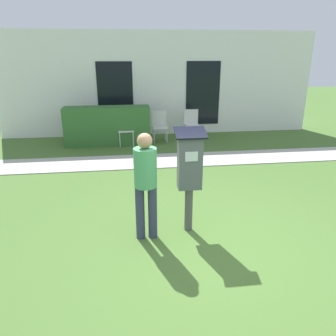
{
  "coord_description": "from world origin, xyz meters",
  "views": [
    {
      "loc": [
        -1.11,
        -3.87,
        2.61
      ],
      "look_at": [
        -0.55,
        0.43,
        1.05
      ],
      "focal_mm": 35.0,
      "sensor_mm": 36.0,
      "label": 1
    }
  ],
  "objects_px": {
    "outdoor_chair_left": "(126,126)",
    "outdoor_chair_right": "(192,122)",
    "parking_meter": "(190,168)",
    "outdoor_chair_middle": "(160,124)",
    "person_standing": "(146,179)"
  },
  "relations": [
    {
      "from": "outdoor_chair_middle",
      "to": "outdoor_chair_right",
      "type": "relative_size",
      "value": 1.0
    },
    {
      "from": "outdoor_chair_right",
      "to": "outdoor_chair_left",
      "type": "bearing_deg",
      "value": 175.46
    },
    {
      "from": "parking_meter",
      "to": "outdoor_chair_left",
      "type": "distance_m",
      "value": 5.16
    },
    {
      "from": "parking_meter",
      "to": "person_standing",
      "type": "height_order",
      "value": "parking_meter"
    },
    {
      "from": "outdoor_chair_left",
      "to": "outdoor_chair_right",
      "type": "relative_size",
      "value": 1.0
    },
    {
      "from": "parking_meter",
      "to": "outdoor_chair_middle",
      "type": "height_order",
      "value": "parking_meter"
    },
    {
      "from": "parking_meter",
      "to": "outdoor_chair_right",
      "type": "relative_size",
      "value": 1.77
    },
    {
      "from": "parking_meter",
      "to": "outdoor_chair_left",
      "type": "xyz_separation_m",
      "value": [
        -0.89,
        5.06,
        -0.49
      ]
    },
    {
      "from": "parking_meter",
      "to": "person_standing",
      "type": "distance_m",
      "value": 0.67
    },
    {
      "from": "outdoor_chair_left",
      "to": "outdoor_chair_right",
      "type": "distance_m",
      "value": 2.06
    },
    {
      "from": "parking_meter",
      "to": "outdoor_chair_right",
      "type": "xyz_separation_m",
      "value": [
        1.13,
        5.46,
        -0.49
      ]
    },
    {
      "from": "parking_meter",
      "to": "outdoor_chair_middle",
      "type": "distance_m",
      "value": 5.36
    },
    {
      "from": "outdoor_chair_left",
      "to": "outdoor_chair_middle",
      "type": "bearing_deg",
      "value": 35.84
    },
    {
      "from": "outdoor_chair_right",
      "to": "outdoor_chair_middle",
      "type": "bearing_deg",
      "value": 171.28
    },
    {
      "from": "outdoor_chair_left",
      "to": "outdoor_chair_right",
      "type": "height_order",
      "value": "same"
    }
  ]
}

